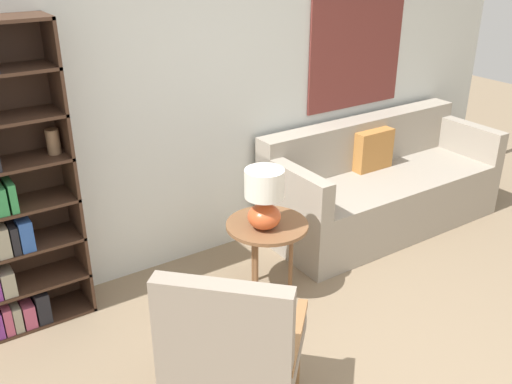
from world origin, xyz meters
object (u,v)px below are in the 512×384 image
object	(u,v)px
armchair	(231,343)
table_lamp	(264,197)
couch	(379,187)
side_table	(267,231)

from	to	relation	value
armchair	table_lamp	world-z (taller)	armchair
armchair	couch	size ratio (longest dim) A/B	0.47
couch	side_table	xyz separation A→B (m)	(-1.40, -0.34, 0.16)
armchair	table_lamp	bearing A→B (deg)	47.91
couch	side_table	size ratio (longest dim) A/B	3.71
side_table	armchair	bearing A→B (deg)	-132.66
couch	table_lamp	xyz separation A→B (m)	(-1.45, -0.38, 0.44)
couch	table_lamp	distance (m)	1.56
couch	side_table	world-z (taller)	couch
couch	side_table	distance (m)	1.45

